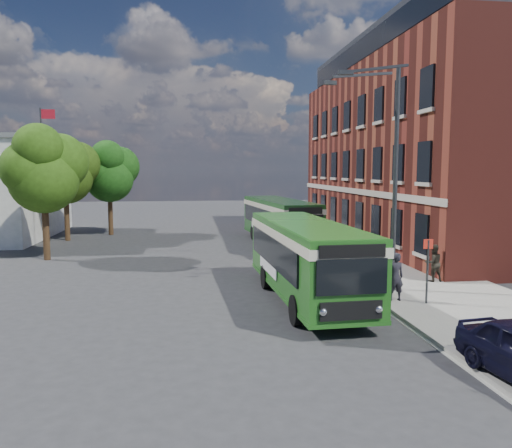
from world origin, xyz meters
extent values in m
plane|color=#2C2C2E|center=(0.00, 0.00, 0.00)|extent=(120.00, 120.00, 0.00)
cube|color=gray|center=(7.00, 8.00, 0.07)|extent=(6.00, 48.00, 0.15)
cube|color=beige|center=(3.95, 8.00, 0.01)|extent=(0.12, 48.00, 0.01)
cube|color=maroon|center=(14.00, 12.00, 6.00)|extent=(12.00, 26.00, 12.00)
cube|color=beige|center=(7.96, 12.00, 3.60)|extent=(0.12, 26.00, 0.35)
cube|color=black|center=(14.00, 12.00, 13.10)|extent=(10.80, 24.80, 2.20)
cube|color=black|center=(8.57, 12.00, 13.10)|extent=(0.08, 24.00, 1.40)
cylinder|color=#323537|center=(-12.50, 13.00, 4.50)|extent=(0.10, 0.10, 9.00)
cube|color=#A41221|center=(-12.05, 13.00, 8.60)|extent=(0.90, 0.02, 0.60)
cylinder|color=#323537|center=(5.20, -2.00, 0.15)|extent=(0.44, 0.44, 0.30)
cylinder|color=#323537|center=(5.20, -2.00, 4.50)|extent=(0.18, 0.18, 9.00)
cube|color=#323537|center=(3.96, -2.60, 8.80)|extent=(2.58, 0.46, 0.37)
cube|color=#323537|center=(3.96, -1.40, 8.80)|extent=(2.58, 0.46, 0.37)
cube|color=#323537|center=(2.73, -3.08, 8.55)|extent=(0.55, 0.22, 0.16)
cube|color=#323537|center=(2.73, -0.92, 8.55)|extent=(0.55, 0.22, 0.16)
cylinder|color=#323537|center=(5.60, -4.20, 1.25)|extent=(0.08, 0.08, 2.50)
cube|color=red|center=(5.60, -4.20, 2.35)|extent=(0.35, 0.04, 0.35)
cube|color=#23631C|center=(1.44, -2.58, 1.77)|extent=(2.95, 9.83, 2.45)
cube|color=#23631C|center=(1.44, -2.58, 0.50)|extent=(3.00, 9.87, 0.14)
cube|color=black|center=(0.15, -2.34, 1.90)|extent=(0.45, 7.92, 1.10)
cube|color=black|center=(2.70, -2.22, 1.90)|extent=(0.45, 7.92, 1.10)
cube|color=beige|center=(1.44, -2.58, 2.60)|extent=(3.02, 9.90, 0.32)
cube|color=#23631C|center=(1.44, -2.58, 2.96)|extent=(2.85, 9.73, 0.12)
cube|color=black|center=(1.67, -7.47, 1.95)|extent=(2.15, 0.18, 1.05)
cube|color=black|center=(1.67, -7.48, 2.70)|extent=(2.00, 0.17, 0.38)
cube|color=black|center=(1.67, -7.48, 0.95)|extent=(1.90, 0.17, 0.55)
sphere|color=silver|center=(0.82, -7.50, 0.95)|extent=(0.26, 0.26, 0.26)
sphere|color=silver|center=(2.52, -7.42, 0.95)|extent=(0.26, 0.26, 0.26)
cube|color=black|center=(1.21, 2.31, 2.00)|extent=(2.00, 0.17, 0.90)
cube|color=white|center=(0.10, -1.64, 1.15)|extent=(0.19, 3.20, 0.45)
cylinder|color=black|center=(0.41, -5.69, 0.50)|extent=(0.33, 1.01, 1.00)
cylinder|color=black|center=(2.75, -5.58, 0.50)|extent=(0.33, 1.01, 1.00)
cylinder|color=black|center=(0.17, -0.57, 0.50)|extent=(0.33, 1.01, 1.00)
cylinder|color=black|center=(2.51, -0.46, 0.50)|extent=(0.33, 1.01, 1.00)
cube|color=#1A4D1A|center=(2.94, 11.89, 1.77)|extent=(3.63, 10.94, 2.45)
cube|color=#1A4D1A|center=(2.94, 11.89, 0.50)|extent=(3.67, 10.99, 0.14)
cube|color=black|center=(1.63, 12.05, 1.90)|extent=(1.03, 8.90, 1.10)
cube|color=black|center=(4.18, 12.32, 1.90)|extent=(1.03, 8.90, 1.10)
cube|color=beige|center=(2.94, 11.89, 2.60)|extent=(3.69, 11.01, 0.32)
cube|color=#1A4D1A|center=(2.94, 11.89, 2.96)|extent=(3.52, 10.83, 0.12)
cube|color=black|center=(3.51, 6.52, 1.95)|extent=(2.15, 0.31, 1.05)
cube|color=black|center=(3.51, 6.51, 2.70)|extent=(2.00, 0.29, 0.38)
cube|color=black|center=(3.51, 6.51, 0.95)|extent=(1.90, 0.28, 0.55)
sphere|color=silver|center=(2.66, 6.44, 0.95)|extent=(0.26, 0.26, 0.26)
sphere|color=silver|center=(4.35, 6.62, 0.95)|extent=(0.26, 0.26, 0.26)
cube|color=black|center=(2.36, 17.26, 2.00)|extent=(2.00, 0.29, 0.90)
cube|color=white|center=(1.55, 12.75, 1.15)|extent=(0.38, 3.19, 0.45)
cylinder|color=black|center=(2.15, 8.22, 0.50)|extent=(0.38, 1.02, 1.00)
cylinder|color=black|center=(4.48, 8.46, 0.50)|extent=(0.38, 1.02, 1.00)
cylinder|color=black|center=(1.50, 14.32, 0.50)|extent=(0.38, 1.02, 1.00)
cylinder|color=black|center=(3.83, 14.57, 0.50)|extent=(0.38, 1.02, 1.00)
imported|color=black|center=(4.60, -3.67, 1.06)|extent=(0.67, 0.45, 1.82)
imported|color=black|center=(7.57, -0.79, 0.97)|extent=(0.83, 0.67, 1.63)
cylinder|color=#332112|center=(-11.00, 7.71, 1.60)|extent=(0.36, 0.36, 3.20)
sphere|color=#284B10|center=(-11.00, 7.71, 4.52)|extent=(3.79, 3.79, 3.79)
sphere|color=#284B10|center=(-10.27, 8.29, 5.46)|extent=(3.20, 3.20, 3.20)
sphere|color=#284B10|center=(-11.65, 7.20, 5.10)|extent=(2.91, 2.91, 2.91)
sphere|color=#284B10|center=(-11.00, 6.98, 6.19)|extent=(2.62, 2.62, 2.62)
cylinder|color=#332112|center=(-11.74, 15.53, 1.59)|extent=(0.36, 0.36, 3.19)
sphere|color=#25400E|center=(-11.74, 15.53, 4.49)|extent=(3.77, 3.77, 3.77)
sphere|color=#25400E|center=(-11.01, 16.11, 5.44)|extent=(3.19, 3.19, 3.19)
sphere|color=#25400E|center=(-12.39, 15.02, 5.07)|extent=(2.90, 2.90, 2.90)
sphere|color=#25400E|center=(-11.74, 14.81, 6.16)|extent=(2.61, 2.61, 2.61)
cylinder|color=#332112|center=(-9.18, 18.45, 1.55)|extent=(0.36, 0.36, 3.10)
sphere|color=#174010|center=(-9.18, 18.45, 4.36)|extent=(3.66, 3.66, 3.66)
sphere|color=#174010|center=(-8.48, 19.01, 5.28)|extent=(3.10, 3.10, 3.10)
sphere|color=#174010|center=(-9.82, 17.95, 4.92)|extent=(2.81, 2.81, 2.81)
sphere|color=#174010|center=(-9.18, 17.74, 5.98)|extent=(2.53, 2.53, 2.53)
camera|label=1|loc=(-2.87, -21.14, 5.03)|focal=35.00mm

